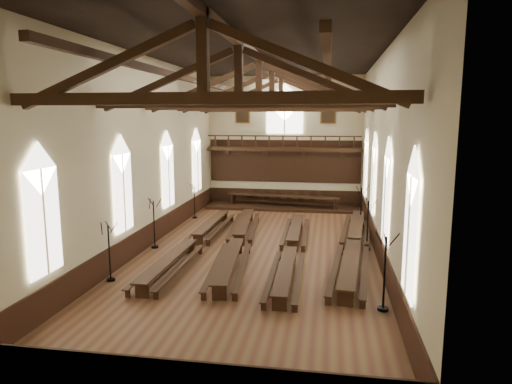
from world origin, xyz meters
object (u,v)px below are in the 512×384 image
(refectory_row_a, at_px, (194,240))
(candelabrum_right_near, at_px, (384,287))
(refectory_row_d, at_px, (354,243))
(dais, at_px, (283,207))
(high_table, at_px, (283,197))
(refectory_row_b, at_px, (237,240))
(candelabrum_right_far, at_px, (361,214))
(candelabrum_right_mid, at_px, (367,234))
(candelabrum_left_far, at_px, (195,208))
(refectory_row_c, at_px, (291,247))
(candelabrum_left_near, at_px, (110,263))
(candelabrum_left_mid, at_px, (154,233))

(refectory_row_a, relative_size, candelabrum_right_near, 4.78)
(refectory_row_d, distance_m, dais, 11.95)
(refectory_row_a, bearing_deg, high_table, 73.32)
(refectory_row_d, distance_m, high_table, 11.94)
(refectory_row_b, xyz_separation_m, dais, (1.22, 11.27, -0.43))
(high_table, distance_m, candelabrum_right_far, 7.41)
(high_table, bearing_deg, candelabrum_right_mid, -61.82)
(candelabrum_right_mid, bearing_deg, candelabrum_left_far, 152.20)
(candelabrum_right_far, bearing_deg, candelabrum_right_near, -90.00)
(refectory_row_c, xyz_separation_m, candelabrum_left_far, (-7.28, 7.64, 0.23))
(high_table, height_order, candelabrum_left_near, candelabrum_left_near)
(refectory_row_b, bearing_deg, candelabrum_right_mid, 8.67)
(dais, xyz_separation_m, candelabrum_left_near, (-5.61, -16.68, 0.69))
(high_table, distance_m, candelabrum_left_mid, 12.97)
(refectory_row_b, bearing_deg, candelabrum_right_near, -44.73)
(dais, height_order, candelabrum_right_mid, candelabrum_right_mid)
(refectory_row_c, relative_size, candelabrum_left_far, 5.73)
(refectory_row_b, height_order, refectory_row_c, refectory_row_b)
(refectory_row_b, distance_m, candelabrum_left_mid, 4.42)
(dais, bearing_deg, candelabrum_right_far, -42.23)
(dais, distance_m, candelabrum_right_near, 18.75)
(refectory_row_a, relative_size, candelabrum_left_near, 5.39)
(refectory_row_c, xyz_separation_m, refectory_row_d, (3.13, 1.10, 0.06))
(high_table, bearing_deg, candelabrum_right_far, -42.23)
(refectory_row_c, bearing_deg, high_table, 97.92)
(candelabrum_left_far, bearing_deg, refectory_row_d, -32.10)
(refectory_row_a, distance_m, candelabrum_left_near, 5.48)
(refectory_row_b, distance_m, candelabrum_right_far, 9.20)
(candelabrum_left_near, bearing_deg, refectory_row_d, 28.89)
(dais, height_order, candelabrum_right_far, candelabrum_right_far)
(refectory_row_d, xyz_separation_m, candelabrum_right_mid, (0.68, 0.68, 0.29))
(dais, relative_size, candelabrum_right_far, 4.37)
(dais, xyz_separation_m, candelabrum_right_mid, (5.49, -10.25, 0.75))
(refectory_row_c, height_order, candelabrum_right_near, candelabrum_right_near)
(candelabrum_left_far, bearing_deg, candelabrum_left_near, -90.00)
(refectory_row_d, bearing_deg, refectory_row_c, -160.63)
(refectory_row_a, xyz_separation_m, candelabrum_right_mid, (8.98, 1.39, 0.33))
(refectory_row_a, xyz_separation_m, candelabrum_left_near, (-2.12, -5.04, 0.28))
(candelabrum_left_far, bearing_deg, refectory_row_a, -73.65)
(refectory_row_d, relative_size, candelabrum_left_far, 6.07)
(candelabrum_left_near, distance_m, candelabrum_right_far, 16.12)
(refectory_row_c, relative_size, candelabrum_right_mid, 4.97)
(refectory_row_b, bearing_deg, refectory_row_c, -14.75)
(refectory_row_d, relative_size, candelabrum_right_mid, 5.26)
(refectory_row_d, bearing_deg, candelabrum_right_far, 83.45)
(refectory_row_b, height_order, high_table, high_table)
(refectory_row_c, relative_size, candelabrum_left_near, 5.33)
(high_table, relative_size, candelabrum_left_far, 3.60)
(dais, distance_m, candelabrum_left_far, 7.16)
(candelabrum_left_far, bearing_deg, candelabrum_right_near, -50.62)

